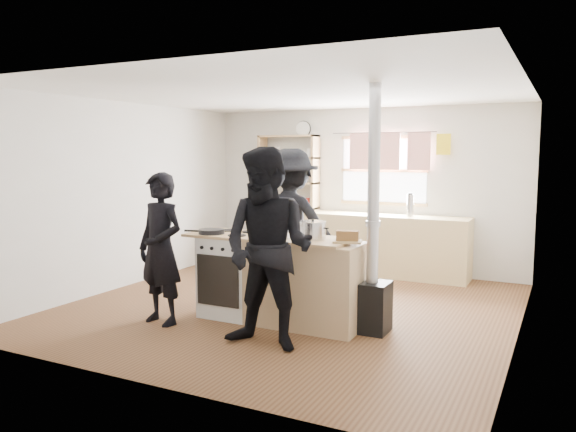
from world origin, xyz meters
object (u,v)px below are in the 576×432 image
object	(u,v)px
stockpot_counter	(313,230)
stockpot_stove	(257,225)
flue_heater	(372,269)
skillet_greens	(212,231)
person_far	(291,224)
roast_tray	(277,234)
bread_board	(348,237)
cooking_island	(280,279)
person_near_right	(268,249)
person_near_left	(161,249)
thermos	(410,205)

from	to	relation	value
stockpot_counter	stockpot_stove	bearing A→B (deg)	166.65
stockpot_stove	flue_heater	xyz separation A→B (m)	(1.39, -0.08, -0.36)
skillet_greens	stockpot_stove	distance (m)	0.51
skillet_greens	person_far	world-z (taller)	person_far
roast_tray	bread_board	size ratio (longest dim) A/B	1.10
flue_heater	cooking_island	bearing A→B (deg)	-173.72
cooking_island	bread_board	size ratio (longest dim) A/B	6.10
stockpot_stove	person_near_right	bearing A→B (deg)	-55.12
bread_board	person_far	bearing A→B (deg)	138.87
bread_board	person_far	distance (m)	1.47
stockpot_stove	person_far	size ratio (longest dim) A/B	0.12
stockpot_counter	flue_heater	bearing A→B (deg)	9.96
bread_board	flue_heater	size ratio (longest dim) A/B	0.13
flue_heater	person_far	xyz separation A→B (m)	(-1.32, 0.82, 0.29)
roast_tray	person_far	world-z (taller)	person_far
person_far	flue_heater	bearing A→B (deg)	143.17
person_near_left	stockpot_counter	bearing A→B (deg)	31.90
cooking_island	person_far	size ratio (longest dim) A/B	1.05
roast_tray	stockpot_stove	distance (m)	0.45
flue_heater	skillet_greens	bearing A→B (deg)	-171.69
person_near_right	bread_board	bearing A→B (deg)	54.56
bread_board	flue_heater	distance (m)	0.42
flue_heater	person_far	distance (m)	1.58
cooking_island	bread_board	distance (m)	0.94
roast_tray	person_far	bearing A→B (deg)	107.88
thermos	stockpot_counter	xyz separation A→B (m)	(-0.31, -2.77, -0.04)
person_near_left	roast_tray	bearing A→B (deg)	36.32
roast_tray	person_near_right	size ratio (longest dim) A/B	0.19
roast_tray	skillet_greens	bearing A→B (deg)	-173.16
roast_tray	thermos	bearing A→B (deg)	76.10
cooking_island	person_far	world-z (taller)	person_far
skillet_greens	person_far	bearing A→B (deg)	67.23
roast_tray	person_near_left	bearing A→B (deg)	-153.10
stockpot_counter	person_near_right	world-z (taller)	person_near_right
skillet_greens	stockpot_counter	distance (m)	1.17
stockpot_stove	cooking_island	bearing A→B (deg)	-25.57
cooking_island	stockpot_stove	xyz separation A→B (m)	(-0.39, 0.19, 0.54)
thermos	stockpot_stove	world-z (taller)	thermos
stockpot_counter	flue_heater	xyz separation A→B (m)	(0.61, 0.11, -0.38)
person_near_left	person_near_right	distance (m)	1.41
thermos	stockpot_stove	bearing A→B (deg)	-112.70
person_near_right	cooking_island	bearing A→B (deg)	108.99
stockpot_stove	person_near_right	world-z (taller)	person_near_right
thermos	stockpot_counter	world-z (taller)	thermos
thermos	cooking_island	distance (m)	2.92
stockpot_counter	flue_heater	size ratio (longest dim) A/B	0.11
person_near_right	person_near_left	bearing A→B (deg)	172.37
thermos	roast_tray	distance (m)	2.91
skillet_greens	roast_tray	bearing A→B (deg)	6.84
thermos	person_near_right	distance (m)	3.57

